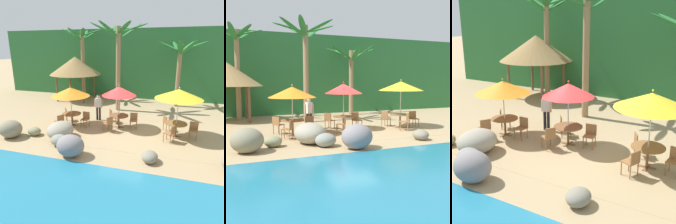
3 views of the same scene
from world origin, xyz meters
The scene contains 23 objects.
ground_plane centered at (0.00, 0.00, 0.00)m, with size 120.00×120.00×0.00m, color tan.
terrace_deck centered at (0.00, 0.00, 0.00)m, with size 18.00×5.20×0.01m.
foliage_backdrop centered at (0.00, 9.00, 3.00)m, with size 28.00×2.40×6.00m.
rock_seawall centered at (-2.59, -2.83, 0.41)m, with size 16.32×2.90×0.97m.
umbrella_orange centered at (-3.11, -0.19, 2.04)m, with size 2.22×2.22×2.40m.
dining_table_orange centered at (-3.11, -0.19, 0.61)m, with size 1.10×1.10×0.74m.
chair_orange_seaward centered at (-2.25, -0.13, 0.51)m, with size 0.44×0.44×0.87m.
chair_orange_inland centered at (-3.71, 0.42, 0.51)m, with size 0.60×0.59×0.87m.
chair_orange_left centered at (-3.46, -0.96, 0.51)m, with size 0.58×0.58×0.87m.
umbrella_red centered at (-0.35, 0.26, 2.15)m, with size 1.93×1.93×2.51m.
dining_table_red centered at (-0.35, 0.26, 0.61)m, with size 1.10×1.10×0.74m.
chair_red_seaward centered at (0.48, 0.47, 0.51)m, with size 0.48×0.48×0.87m.
chair_red_inland centered at (-0.92, 0.90, 0.51)m, with size 0.59×0.59×0.87m.
chair_red_left centered at (-0.72, -0.51, 0.51)m, with size 0.58×0.58×0.87m.
umbrella_yellow centered at (2.82, -0.14, 2.27)m, with size 2.36×2.36×2.62m.
dining_table_yellow centered at (2.82, -0.14, 0.61)m, with size 1.10×1.10×0.74m.
chair_yellow_seaward centered at (3.67, -0.17, 0.51)m, with size 0.47×0.48×0.87m.
chair_yellow_inland centered at (2.31, 0.55, 0.51)m, with size 0.58×0.58×0.87m.
chair_yellow_left centered at (2.58, -0.97, 0.51)m, with size 0.55×0.55×0.87m.
palm_tree_nearest centered at (-5.15, 6.19, 4.11)m, with size 3.33×3.24×5.96m.
palm_tree_second centered at (-1.38, 3.71, 4.27)m, with size 3.90×3.66×6.11m.
palapa_hut centered at (-5.81, 6.00, 2.93)m, with size 4.39×4.39×3.70m.
waiter_in_white centered at (-1.93, 1.16, 0.99)m, with size 0.52×0.33×1.70m.
Camera 3 is at (5.07, -9.41, 4.70)m, focal length 49.68 mm.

